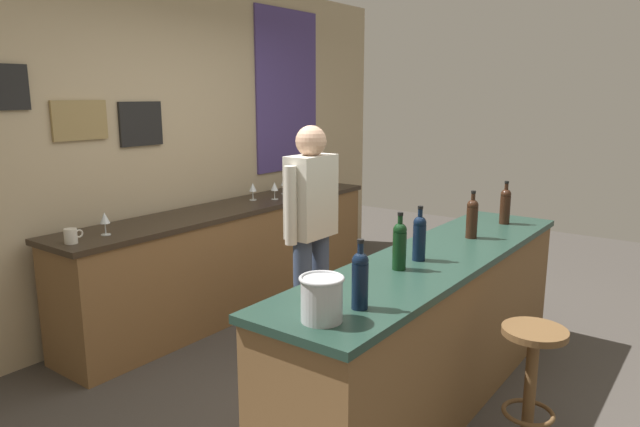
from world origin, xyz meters
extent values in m
plane|color=#423D38|center=(0.00, 0.00, 0.00)|extent=(10.00, 10.00, 0.00)
cube|color=tan|center=(0.00, 2.03, 1.40)|extent=(6.00, 0.06, 2.80)
cube|color=black|center=(-1.20, 1.99, 1.86)|extent=(0.33, 0.02, 0.28)
cube|color=#997F4C|center=(-0.70, 1.99, 1.64)|extent=(0.41, 0.02, 0.27)
cube|color=black|center=(-0.20, 1.99, 1.60)|extent=(0.38, 0.02, 0.33)
cube|color=#4C3D7F|center=(1.56, 1.99, 1.85)|extent=(0.92, 0.02, 1.57)
cube|color=brown|center=(0.00, -0.40, 0.44)|extent=(2.64, 0.57, 0.88)
cube|color=#1E382D|center=(0.00, -0.40, 0.90)|extent=(2.70, 0.60, 0.04)
cube|color=brown|center=(0.40, 1.65, 0.43)|extent=(3.11, 0.53, 0.86)
cube|color=#2D2319|center=(0.40, 1.65, 0.88)|extent=(3.17, 0.56, 0.04)
cylinder|color=#384766|center=(0.21, 0.58, 0.43)|extent=(0.13, 0.13, 0.86)
cylinder|color=#384766|center=(0.01, 0.58, 0.43)|extent=(0.13, 0.13, 0.86)
cube|color=beige|center=(0.11, 0.58, 1.14)|extent=(0.36, 0.20, 0.56)
sphere|color=tan|center=(0.11, 0.58, 1.51)|extent=(0.21, 0.21, 0.21)
cylinder|color=beige|center=(0.33, 0.58, 1.11)|extent=(0.08, 0.08, 0.52)
cylinder|color=beige|center=(-0.11, 0.58, 1.11)|extent=(0.08, 0.08, 0.52)
cylinder|color=brown|center=(-0.15, -1.02, 0.32)|extent=(0.06, 0.06, 0.65)
torus|color=brown|center=(-0.15, -1.02, 0.22)|extent=(0.26, 0.26, 0.02)
cylinder|color=brown|center=(-0.15, -1.02, 0.66)|extent=(0.32, 0.32, 0.03)
cylinder|color=black|center=(-0.96, -0.50, 1.02)|extent=(0.07, 0.07, 0.20)
sphere|color=black|center=(-0.96, -0.50, 1.13)|extent=(0.07, 0.07, 0.07)
cylinder|color=black|center=(-0.96, -0.50, 1.17)|extent=(0.03, 0.03, 0.09)
cylinder|color=black|center=(-0.96, -0.50, 1.22)|extent=(0.03, 0.03, 0.02)
cylinder|color=black|center=(-0.37, -0.36, 1.02)|extent=(0.07, 0.07, 0.20)
sphere|color=black|center=(-0.37, -0.36, 1.13)|extent=(0.07, 0.07, 0.07)
cylinder|color=black|center=(-0.37, -0.36, 1.17)|extent=(0.03, 0.03, 0.09)
cylinder|color=black|center=(-0.37, -0.36, 1.22)|extent=(0.03, 0.03, 0.02)
cylinder|color=black|center=(-0.16, -0.37, 1.02)|extent=(0.07, 0.07, 0.20)
sphere|color=black|center=(-0.16, -0.37, 1.13)|extent=(0.07, 0.07, 0.07)
cylinder|color=black|center=(-0.16, -0.37, 1.17)|extent=(0.03, 0.03, 0.09)
cylinder|color=black|center=(-0.16, -0.37, 1.22)|extent=(0.03, 0.03, 0.02)
cylinder|color=black|center=(0.50, -0.41, 1.02)|extent=(0.07, 0.07, 0.20)
sphere|color=black|center=(0.50, -0.41, 1.13)|extent=(0.07, 0.07, 0.07)
cylinder|color=black|center=(0.50, -0.41, 1.17)|extent=(0.03, 0.03, 0.09)
cylinder|color=black|center=(0.50, -0.41, 1.22)|extent=(0.03, 0.03, 0.02)
cylinder|color=black|center=(1.03, -0.44, 1.02)|extent=(0.07, 0.07, 0.20)
sphere|color=black|center=(1.03, -0.44, 1.13)|extent=(0.07, 0.07, 0.07)
cylinder|color=black|center=(1.03, -0.44, 1.17)|extent=(0.03, 0.03, 0.09)
cylinder|color=black|center=(1.03, -0.44, 1.22)|extent=(0.03, 0.03, 0.02)
cylinder|color=#B7BABF|center=(-1.17, -0.45, 1.01)|extent=(0.17, 0.17, 0.18)
torus|color=#B7BABF|center=(-1.17, -0.45, 1.10)|extent=(0.19, 0.19, 0.02)
cylinder|color=silver|center=(-0.81, 1.61, 0.90)|extent=(0.06, 0.06, 0.00)
cylinder|color=silver|center=(-0.81, 1.61, 0.94)|extent=(0.01, 0.01, 0.07)
cone|color=silver|center=(-0.81, 1.61, 1.02)|extent=(0.07, 0.07, 0.08)
cylinder|color=silver|center=(0.72, 1.70, 0.90)|extent=(0.06, 0.06, 0.00)
cylinder|color=silver|center=(0.72, 1.70, 0.94)|extent=(0.01, 0.01, 0.07)
cone|color=silver|center=(0.72, 1.70, 1.02)|extent=(0.07, 0.07, 0.08)
cylinder|color=silver|center=(0.86, 1.57, 0.90)|extent=(0.06, 0.06, 0.00)
cylinder|color=silver|center=(0.86, 1.57, 0.94)|extent=(0.01, 0.01, 0.07)
cone|color=silver|center=(0.86, 1.57, 1.02)|extent=(0.07, 0.07, 0.08)
cylinder|color=silver|center=(1.14, 1.69, 0.90)|extent=(0.06, 0.06, 0.00)
cylinder|color=silver|center=(1.14, 1.69, 0.94)|extent=(0.01, 0.01, 0.07)
cone|color=silver|center=(1.14, 1.69, 1.02)|extent=(0.07, 0.07, 0.08)
cylinder|color=silver|center=(-1.06, 1.59, 0.95)|extent=(0.08, 0.08, 0.09)
torus|color=silver|center=(-1.01, 1.59, 0.95)|extent=(0.06, 0.01, 0.06)
camera|label=1|loc=(-2.91, -1.74, 1.82)|focal=31.93mm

